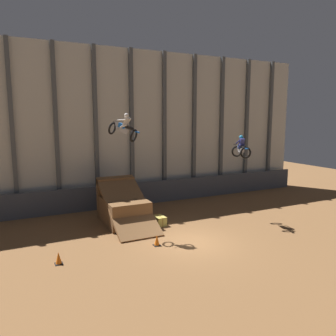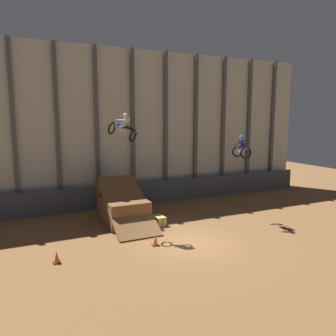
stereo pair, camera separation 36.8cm
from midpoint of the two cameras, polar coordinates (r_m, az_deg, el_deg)
The scene contains 9 objects.
ground_plane at distance 18.08m, azimuth 4.63°, elevation -12.88°, with size 60.00×60.00×0.00m, color brown.
arena_back_wall at distance 25.56m, azimuth -5.86°, elevation 6.98°, with size 32.00×0.40×11.81m.
lower_barrier at distance 25.40m, azimuth -5.05°, elevation -4.49°, with size 31.36×0.20×1.74m.
dirt_ramp at distance 21.42m, azimuth -7.41°, elevation -6.76°, with size 2.56×5.31×2.84m.
rider_bike_left_air at distance 18.54m, azimuth -7.22°, elevation 6.92°, with size 1.66×1.71×1.63m.
rider_bike_right_air at distance 21.37m, azimuth 13.15°, elevation 3.32°, with size 1.11×1.79×1.47m.
traffic_cone_near_ramp at distance 17.60m, azimuth -1.60°, elevation -12.47°, with size 0.36×0.36×0.58m.
traffic_cone_arena_edge at distance 16.38m, azimuth -18.20°, elevation -14.58°, with size 0.36×0.36×0.58m.
hay_bale_trackside at distance 20.77m, azimuth -1.03°, elevation -9.14°, with size 0.64×0.92×0.57m.
Camera 2 is at (-8.18, -14.69, 6.61)m, focal length 35.00 mm.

